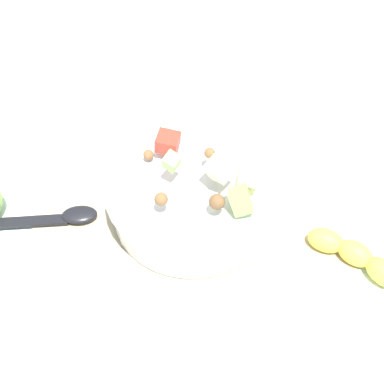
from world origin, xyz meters
The scene contains 5 objects.
ground_plane centered at (0.00, 0.00, 0.00)m, with size 2.40×2.40×0.00m, color silver.
placemat centered at (0.00, 0.00, 0.00)m, with size 0.48×0.30×0.01m, color tan.
salad_bowl centered at (0.01, -0.01, 0.05)m, with size 0.27×0.27×0.13m.
serving_spoon centered at (-0.22, 0.00, 0.01)m, with size 0.23×0.04×0.01m.
banana_whole centered at (0.24, -0.13, 0.02)m, with size 0.13×0.13×0.04m.
Camera 1 is at (-0.06, -0.56, 0.68)m, focal length 51.03 mm.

